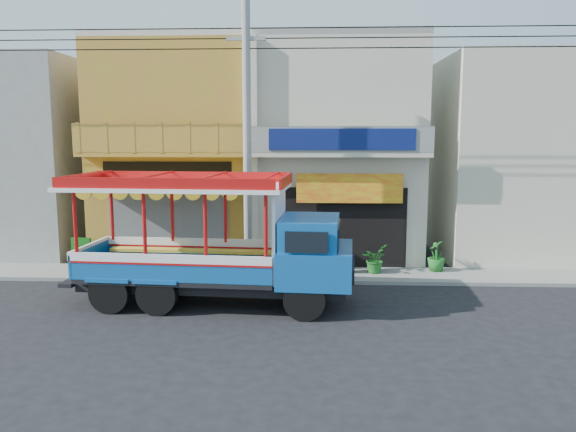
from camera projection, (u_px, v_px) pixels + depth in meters
The scene contains 13 objects.
ground at pixel (272, 314), 14.85m from camera, with size 90.00×90.00×0.00m, color black.
sidewalk at pixel (281, 274), 18.79m from camera, with size 30.00×2.00×0.12m, color slate.
shophouse_left at pixel (186, 150), 22.31m from camera, with size 6.00×7.50×8.24m.
shophouse_right at pixel (337, 150), 22.04m from camera, with size 6.00×6.75×8.24m.
party_pilaster at pixel (253, 155), 19.11m from camera, with size 0.35×0.30×8.00m, color beige.
filler_building_left at pixel (15, 157), 22.70m from camera, with size 6.00×6.00×7.60m, color gray.
filler_building_right at pixel (517, 158), 21.81m from camera, with size 6.00×6.00×7.60m, color beige.
utility_pole at pixel (252, 124), 17.42m from camera, with size 28.00×0.26×9.00m.
songthaew_truck at pixel (233, 244), 15.33m from camera, with size 7.93×3.06×3.63m.
green_sign at pixel (82, 256), 19.16m from camera, with size 0.72×0.43×1.11m.
potted_plant_a at pixel (374, 259), 18.74m from camera, with size 0.85×0.73×0.94m, color #1D6621.
potted_plant_b at pixel (345, 258), 18.70m from camera, with size 0.55×0.44×1.00m, color #1D6621.
potted_plant_c at pixel (436, 255), 18.96m from camera, with size 0.60×0.60×1.07m, color #1D6621.
Camera 1 is at (1.07, -14.29, 4.69)m, focal length 35.00 mm.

